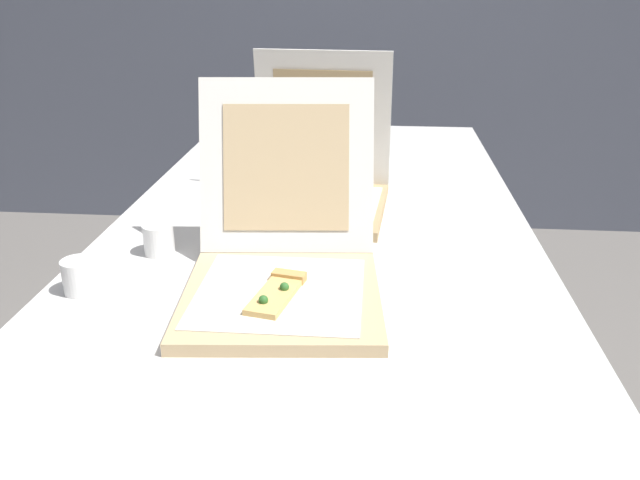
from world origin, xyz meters
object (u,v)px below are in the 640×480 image
pizza_box_front (283,265)px  pizza_box_middle (315,186)px  table (317,256)px  cup_white_near_center (159,239)px  cup_white_near_left (80,276)px

pizza_box_front → pizza_box_middle: (0.02, 0.45, 0.00)m
pizza_box_front → pizza_box_middle: size_ratio=1.29×
table → cup_white_near_center: size_ratio=35.24×
pizza_box_middle → cup_white_near_center: pizza_box_middle is taller
pizza_box_front → pizza_box_middle: pizza_box_middle is taller
pizza_box_front → pizza_box_middle: bearing=83.3°
table → pizza_box_front: (-0.04, -0.26, 0.10)m
table → pizza_box_middle: pizza_box_middle is taller
pizza_box_front → cup_white_near_left: (-0.35, -0.04, -0.02)m
pizza_box_middle → cup_white_near_left: size_ratio=5.89×
pizza_box_front → cup_white_near_center: 0.31m
pizza_box_middle → cup_white_near_center: 0.42m
table → pizza_box_front: pizza_box_front is taller
pizza_box_middle → pizza_box_front: bearing=-87.6°
table → cup_white_near_center: (-0.31, -0.12, 0.08)m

